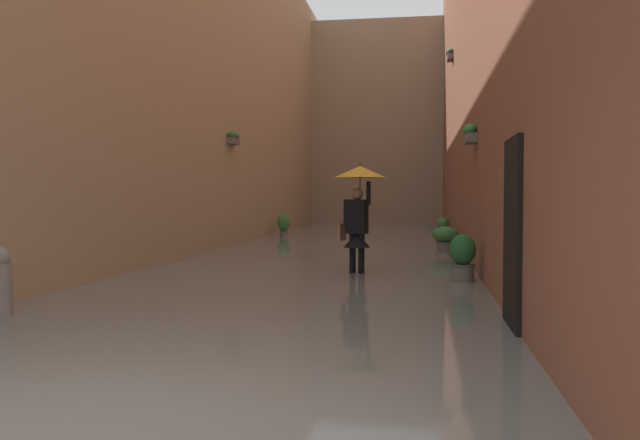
% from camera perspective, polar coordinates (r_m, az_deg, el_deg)
% --- Properties ---
extents(ground_plane, '(71.40, 71.40, 0.00)m').
position_cam_1_polar(ground_plane, '(18.10, 1.81, -2.80)').
color(ground_plane, slate).
extents(flood_water, '(7.30, 34.56, 0.11)m').
position_cam_1_polar(flood_water, '(18.10, 1.81, -2.63)').
color(flood_water, slate).
rests_on(flood_water, ground_plane).
extents(building_facade_right, '(2.04, 32.56, 10.81)m').
position_cam_1_polar(building_facade_right, '(19.38, -10.80, 13.55)').
color(building_facade_right, tan).
rests_on(building_facade_right, ground_plane).
extents(building_facade_far, '(10.10, 1.80, 10.26)m').
position_cam_1_polar(building_facade_far, '(33.35, 5.08, 8.28)').
color(building_facade_far, gray).
rests_on(building_facade_far, ground_plane).
extents(person_wading, '(0.99, 0.99, 2.19)m').
position_cam_1_polar(person_wading, '(12.19, 3.39, 1.91)').
color(person_wading, black).
rests_on(person_wading, ground_plane).
extents(potted_plant_near_left, '(0.45, 0.45, 0.91)m').
position_cam_1_polar(potted_plant_near_left, '(11.35, 12.39, -3.39)').
color(potted_plant_near_left, '#66605B').
rests_on(potted_plant_near_left, ground_plane).
extents(potted_plant_far_left, '(0.43, 0.43, 0.78)m').
position_cam_1_polar(potted_plant_far_left, '(23.95, 10.73, -0.56)').
color(potted_plant_far_left, '#66605B').
rests_on(potted_plant_far_left, ground_plane).
extents(potted_plant_mid_left, '(0.67, 0.67, 0.76)m').
position_cam_1_polar(potted_plant_mid_left, '(17.23, 10.91, -1.56)').
color(potted_plant_mid_left, '#66605B').
rests_on(potted_plant_mid_left, ground_plane).
extents(potted_plant_far_right, '(0.45, 0.45, 0.90)m').
position_cam_1_polar(potted_plant_far_right, '(23.65, -3.20, -0.39)').
color(potted_plant_far_right, '#66605B').
rests_on(potted_plant_far_right, ground_plane).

